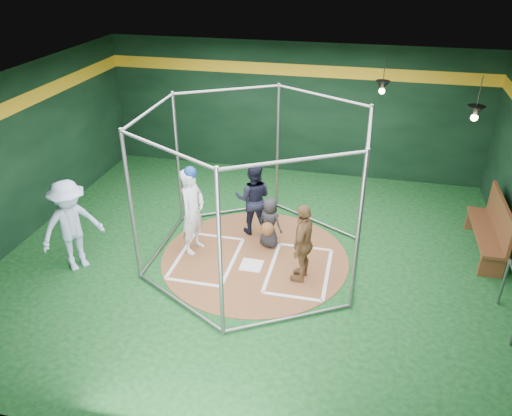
% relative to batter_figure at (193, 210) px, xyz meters
% --- Properties ---
extents(room_shell, '(10.10, 9.10, 3.53)m').
position_rel_batter_figure_xyz_m(room_shell, '(1.29, -0.00, 0.81)').
color(room_shell, '#0D3914').
rests_on(room_shell, ground).
extents(clay_disc, '(3.80, 3.80, 0.01)m').
position_rel_batter_figure_xyz_m(clay_disc, '(1.29, -0.01, -0.94)').
color(clay_disc, brown).
rests_on(clay_disc, ground).
extents(home_plate, '(0.43, 0.43, 0.01)m').
position_rel_batter_figure_xyz_m(home_plate, '(1.29, -0.31, -0.93)').
color(home_plate, white).
rests_on(home_plate, clay_disc).
extents(batter_box_left, '(1.17, 1.77, 0.01)m').
position_rel_batter_figure_xyz_m(batter_box_left, '(0.34, -0.26, -0.93)').
color(batter_box_left, white).
rests_on(batter_box_left, clay_disc).
extents(batter_box_right, '(1.17, 1.77, 0.01)m').
position_rel_batter_figure_xyz_m(batter_box_right, '(2.24, -0.26, -0.93)').
color(batter_box_right, white).
rests_on(batter_box_right, clay_disc).
extents(batting_cage, '(4.05, 4.67, 3.00)m').
position_rel_batter_figure_xyz_m(batting_cage, '(1.29, -0.01, 0.55)').
color(batting_cage, gray).
rests_on(batting_cage, ground).
extents(pendant_lamp_near, '(0.34, 0.34, 0.90)m').
position_rel_batter_figure_xyz_m(pendant_lamp_near, '(3.49, 3.59, 1.80)').
color(pendant_lamp_near, black).
rests_on(pendant_lamp_near, room_shell).
extents(pendant_lamp_far, '(0.34, 0.34, 0.90)m').
position_rel_batter_figure_xyz_m(pendant_lamp_far, '(5.29, 1.99, 1.80)').
color(pendant_lamp_far, black).
rests_on(pendant_lamp_far, room_shell).
extents(batter_figure, '(0.56, 0.74, 1.88)m').
position_rel_batter_figure_xyz_m(batter_figure, '(0.00, 0.00, 0.00)').
color(batter_figure, white).
rests_on(batter_figure, clay_disc).
extents(visitor_leopard, '(0.52, 0.97, 1.57)m').
position_rel_batter_figure_xyz_m(visitor_leopard, '(2.31, -0.49, -0.15)').
color(visitor_leopard, '#A27545').
rests_on(visitor_leopard, clay_disc).
extents(catcher_figure, '(0.63, 0.65, 1.09)m').
position_rel_batter_figure_xyz_m(catcher_figure, '(1.48, 0.49, -0.39)').
color(catcher_figure, black).
rests_on(catcher_figure, clay_disc).
extents(umpire, '(0.85, 0.70, 1.62)m').
position_rel_batter_figure_xyz_m(umpire, '(1.02, 0.99, -0.12)').
color(umpire, black).
rests_on(umpire, clay_disc).
extents(bystander_blue, '(1.29, 1.38, 1.87)m').
position_rel_batter_figure_xyz_m(bystander_blue, '(-2.04, -1.10, -0.01)').
color(bystander_blue, '#AEC4E7').
rests_on(bystander_blue, ground).
extents(dugout_bench, '(0.47, 2.03, 1.19)m').
position_rel_batter_figure_xyz_m(dugout_bench, '(5.93, 1.29, -0.34)').
color(dugout_bench, brown).
rests_on(dugout_bench, ground).
extents(steel_railing, '(0.05, 1.10, 0.95)m').
position_rel_batter_figure_xyz_m(steel_railing, '(5.84, -0.99, -0.31)').
color(steel_railing, slate).
rests_on(steel_railing, ground).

